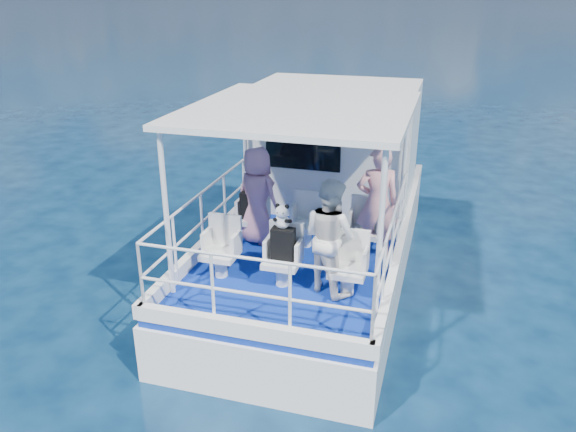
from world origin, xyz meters
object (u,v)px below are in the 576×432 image
Objects in this scene: passenger_port_fwd at (257,196)px; panda at (282,216)px; passenger_stbd_aft at (330,236)px; backpack_center at (283,244)px.

passenger_port_fwd reaches higher than panda.
passenger_stbd_aft is 0.67m from panda.
passenger_port_fwd is at bearing -8.22° from passenger_stbd_aft.
backpack_center is (-0.62, -0.06, -0.17)m from passenger_stbd_aft.
panda is at bearing 142.37° from passenger_port_fwd.
passenger_stbd_aft reaches higher than backpack_center.
panda is at bearing 35.34° from passenger_stbd_aft.
passenger_port_fwd is 4.63× the size of panda.
passenger_port_fwd is 0.99× the size of passenger_stbd_aft.
passenger_stbd_aft reaches higher than passenger_port_fwd.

